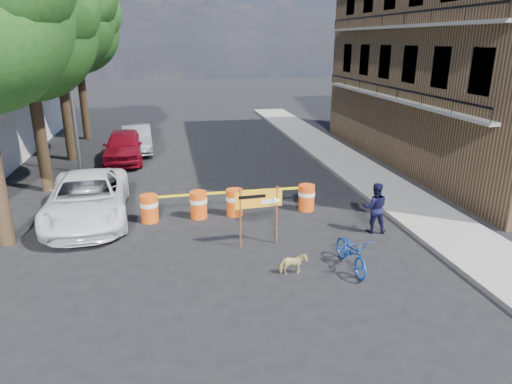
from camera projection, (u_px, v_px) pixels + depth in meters
name	position (u px, v px, depth m)	size (l,w,h in m)	color
ground	(250.00, 254.00, 12.60)	(120.00, 120.00, 0.00)	black
sidewalk_east	(369.00, 178.00, 19.27)	(2.40, 40.00, 0.15)	gray
apartment_building	(483.00, 31.00, 20.29)	(8.00, 16.00, 12.00)	olive
tree_mid_a	(26.00, 28.00, 16.01)	(5.25, 5.00, 8.68)	#332316
tree_mid_b	(55.00, 14.00, 20.44)	(5.67, 5.40, 9.62)	#332316
tree_far	(76.00, 29.00, 25.25)	(5.04, 4.80, 8.84)	#332316
streetlamp	(70.00, 71.00, 18.99)	(1.25, 0.18, 8.00)	gray
barrel_far_left	(149.00, 208.00, 14.71)	(0.58, 0.58, 0.90)	red
barrel_mid_left	(199.00, 204.00, 15.04)	(0.58, 0.58, 0.90)	red
barrel_mid_right	(235.00, 202.00, 15.26)	(0.58, 0.58, 0.90)	red
barrel_far_right	(306.00, 197.00, 15.72)	(0.58, 0.58, 0.90)	red
detour_sign	(264.00, 203.00, 12.76)	(1.36, 0.27, 1.75)	#592D19
pedestrian	(375.00, 208.00, 13.82)	(0.77, 0.60, 1.57)	black
bicycle	(353.00, 237.00, 11.51)	(0.63, 0.95, 1.80)	#164CB6
dog	(293.00, 264.00, 11.42)	(0.31, 0.67, 0.57)	#D0BD77
suv_white	(87.00, 198.00, 14.77)	(2.47, 5.35, 1.49)	white
sedan_red	(124.00, 146.00, 22.00)	(1.79, 4.44, 1.51)	maroon
sedan_silver	(137.00, 139.00, 23.98)	(1.44, 4.12, 1.36)	#AFB1B6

